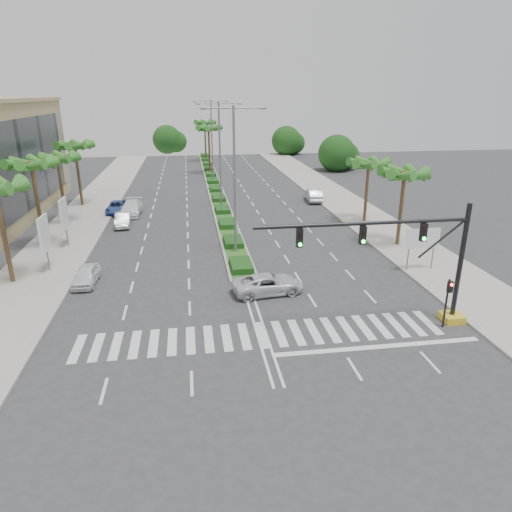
{
  "coord_description": "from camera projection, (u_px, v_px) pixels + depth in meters",
  "views": [
    {
      "loc": [
        -3.68,
        -22.42,
        12.88
      ],
      "look_at": [
        0.38,
        4.86,
        3.0
      ],
      "focal_mm": 32.0,
      "sensor_mm": 36.0,
      "label": 1
    }
  ],
  "objects": [
    {
      "name": "median_grass",
      "position": [
        214.0,
        184.0,
        67.56
      ],
      "size": [
        1.8,
        75.0,
        0.04
      ],
      "primitive_type": "cube",
      "color": "#2E5A1E",
      "rests_on": "median"
    },
    {
      "name": "car_parked_b",
      "position": [
        123.0,
        220.0,
        46.59
      ],
      "size": [
        1.71,
        4.24,
        1.37
      ],
      "primitive_type": "imported",
      "rotation": [
        0.0,
        0.0,
        0.06
      ],
      "color": "#AAAAAF",
      "rests_on": "ground"
    },
    {
      "name": "car_parked_a",
      "position": [
        86.0,
        275.0,
        32.44
      ],
      "size": [
        1.65,
        3.8,
        1.28
      ],
      "primitive_type": "imported",
      "rotation": [
        0.0,
        0.0,
        -0.04
      ],
      "color": "white",
      "rests_on": "ground"
    },
    {
      "name": "median",
      "position": [
        214.0,
        184.0,
        67.6
      ],
      "size": [
        2.2,
        75.0,
        0.2
      ],
      "primitive_type": "cube",
      "color": "gray",
      "rests_on": "ground"
    },
    {
      "name": "car_parked_d",
      "position": [
        131.0,
        208.0,
        50.93
      ],
      "size": [
        2.4,
        5.35,
        1.52
      ],
      "primitive_type": "imported",
      "rotation": [
        0.0,
        0.0,
        -0.05
      ],
      "color": "white",
      "rests_on": "ground"
    },
    {
      "name": "car_crossing",
      "position": [
        268.0,
        284.0,
        30.88
      ],
      "size": [
        5.09,
        2.82,
        1.35
      ],
      "primitive_type": "imported",
      "rotation": [
        0.0,
        0.0,
        1.69
      ],
      "color": "silver",
      "rests_on": "ground"
    },
    {
      "name": "footpath_left",
      "position": [
        66.0,
        240.0,
        42.22
      ],
      "size": [
        6.0,
        120.0,
        0.15
      ],
      "primitive_type": "cube",
      "color": "gray",
      "rests_on": "ground"
    },
    {
      "name": "palm_right_near",
      "position": [
        404.0,
        176.0,
        38.69
      ],
      "size": [
        4.57,
        4.68,
        7.05
      ],
      "color": "brown",
      "rests_on": "ground"
    },
    {
      "name": "streetlight_near",
      "position": [
        234.0,
        173.0,
        36.47
      ],
      "size": [
        5.1,
        0.25,
        12.0
      ],
      "color": "slate",
      "rests_on": "ground"
    },
    {
      "name": "pedestrian_signal",
      "position": [
        448.0,
        295.0,
        25.88
      ],
      "size": [
        0.28,
        0.36,
        3.0
      ],
      "color": "black",
      "rests_on": "ground"
    },
    {
      "name": "signal_gantry",
      "position": [
        423.0,
        269.0,
        25.85
      ],
      "size": [
        12.6,
        1.2,
        7.2
      ],
      "color": "gold",
      "rests_on": "ground"
    },
    {
      "name": "streetlight_far",
      "position": [
        212.0,
        137.0,
        66.27
      ],
      "size": [
        5.1,
        0.25,
        12.0
      ],
      "color": "slate",
      "rests_on": "ground"
    },
    {
      "name": "streetlight_mid",
      "position": [
        220.0,
        150.0,
        51.37
      ],
      "size": [
        5.1,
        0.25,
        12.0
      ],
      "color": "slate",
      "rests_on": "ground"
    },
    {
      "name": "palm_left_mid",
      "position": [
        32.0,
        167.0,
        37.82
      ],
      "size": [
        4.57,
        4.68,
        7.95
      ],
      "color": "brown",
      "rests_on": "ground"
    },
    {
      "name": "billboard_near",
      "position": [
        44.0,
        234.0,
        33.89
      ],
      "size": [
        0.18,
        2.1,
        4.35
      ],
      "color": "slate",
      "rests_on": "ground"
    },
    {
      "name": "palm_right_far",
      "position": [
        369.0,
        166.0,
        46.23
      ],
      "size": [
        4.57,
        4.68,
        6.75
      ],
      "color": "brown",
      "rests_on": "ground"
    },
    {
      "name": "palm_left_end",
      "position": [
        75.0,
        148.0,
        52.78
      ],
      "size": [
        4.57,
        4.68,
        7.75
      ],
      "color": "brown",
      "rests_on": "ground"
    },
    {
      "name": "direction_sign",
      "position": [
        422.0,
        240.0,
        34.22
      ],
      "size": [
        2.7,
        0.11,
        3.4
      ],
      "color": "slate",
      "rests_on": "ground"
    },
    {
      "name": "palm_median_a",
      "position": [
        209.0,
        130.0,
        74.53
      ],
      "size": [
        4.57,
        4.68,
        8.05
      ],
      "color": "brown",
      "rests_on": "ground"
    },
    {
      "name": "palm_median_b",
      "position": [
        205.0,
        124.0,
        88.49
      ],
      "size": [
        4.57,
        4.68,
        8.05
      ],
      "color": "brown",
      "rests_on": "ground"
    },
    {
      "name": "palm_left_far",
      "position": [
        58.0,
        161.0,
        45.46
      ],
      "size": [
        4.57,
        4.68,
        7.35
      ],
      "color": "brown",
      "rests_on": "ground"
    },
    {
      "name": "ground",
      "position": [
        262.0,
        335.0,
        25.73
      ],
      "size": [
        160.0,
        160.0,
        0.0
      ],
      "primitive_type": "plane",
      "color": "#333335",
      "rests_on": "ground"
    },
    {
      "name": "car_parked_c",
      "position": [
        118.0,
        207.0,
        51.74
      ],
      "size": [
        2.26,
        4.79,
        1.32
      ],
      "primitive_type": "imported",
      "rotation": [
        0.0,
        0.0,
        -0.02
      ],
      "color": "#33509C",
      "rests_on": "ground"
    },
    {
      "name": "billboard_far",
      "position": [
        64.0,
        214.0,
        39.48
      ],
      "size": [
        0.18,
        2.1,
        4.35
      ],
      "color": "slate",
      "rests_on": "ground"
    },
    {
      "name": "footpath_right",
      "position": [
        378.0,
        226.0,
        46.44
      ],
      "size": [
        6.0,
        120.0,
        0.15
      ],
      "primitive_type": "cube",
      "color": "gray",
      "rests_on": "ground"
    },
    {
      "name": "car_right",
      "position": [
        314.0,
        195.0,
        57.27
      ],
      "size": [
        2.14,
        4.91,
        1.57
      ],
      "primitive_type": "imported",
      "rotation": [
        0.0,
        0.0,
        3.04
      ],
      "color": "#ACACB1",
      "rests_on": "ground"
    }
  ]
}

